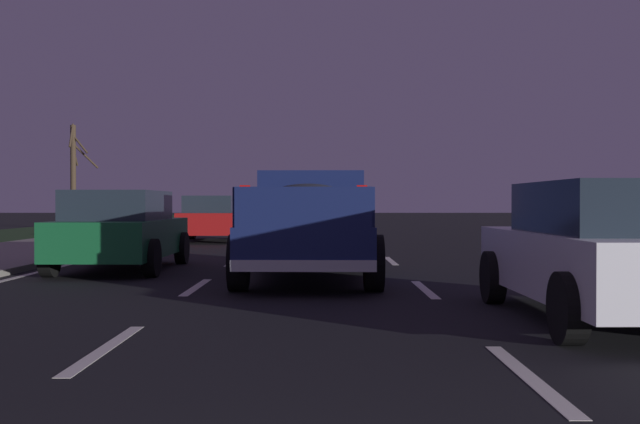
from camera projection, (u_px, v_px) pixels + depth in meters
name	position (u px, v px, depth m)	size (l,w,h in m)	color
ground	(316.00, 238.00, 28.98)	(144.00, 144.00, 0.00)	black
sidewalk_shoulder	(117.00, 236.00, 28.99)	(108.00, 4.00, 0.12)	gray
lane_markings	(245.00, 234.00, 32.54)	(108.00, 7.04, 0.01)	silver
pickup_truck	(310.00, 222.00, 13.33)	(5.46, 2.35, 1.87)	#141E4C
sedan_green	(121.00, 230.00, 15.09)	(4.40, 2.03, 1.54)	#14592D
sedan_white	(607.00, 250.00, 8.57)	(4.42, 2.05, 1.54)	silver
sedan_red	(212.00, 218.00, 26.36)	(4.43, 2.07, 1.54)	maroon
bare_tree_far	(74.00, 173.00, 39.33)	(1.59, 1.41, 5.31)	#423323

